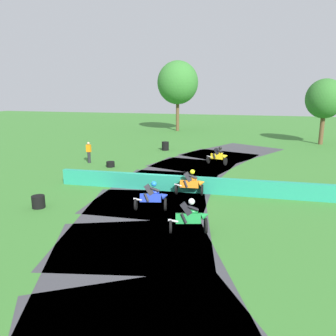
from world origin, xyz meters
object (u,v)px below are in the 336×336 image
(tire_stack_near, at_px, (165,146))
(track_marshal, at_px, (89,152))
(motorcycle_fourth_green, at_px, (190,217))
(tire_stack_mid_a, at_px, (110,164))
(motorcycle_trailing_blue, at_px, (152,197))
(tire_stack_mid_b, at_px, (38,202))
(motorcycle_lead_yellow, at_px, (218,156))
(motorcycle_chase_orange, at_px, (191,183))

(tire_stack_near, xyz_separation_m, track_marshal, (-4.29, -6.85, 0.42))
(motorcycle_fourth_green, height_order, tire_stack_mid_a, motorcycle_fourth_green)
(motorcycle_trailing_blue, distance_m, tire_stack_near, 16.11)
(tire_stack_near, xyz_separation_m, tire_stack_mid_b, (-1.77, -16.85, -0.10))
(motorcycle_fourth_green, height_order, tire_stack_near, motorcycle_fourth_green)
(motorcycle_trailing_blue, height_order, tire_stack_mid_a, motorcycle_trailing_blue)
(motorcycle_trailing_blue, height_order, motorcycle_fourth_green, motorcycle_fourth_green)
(motorcycle_fourth_green, bearing_deg, motorcycle_lead_yellow, 91.52)
(tire_stack_near, relative_size, tire_stack_mid_a, 1.32)
(motorcycle_trailing_blue, relative_size, tire_stack_mid_a, 2.76)
(motorcycle_fourth_green, bearing_deg, tire_stack_mid_a, 128.32)
(tire_stack_mid_b, bearing_deg, tire_stack_near, 84.00)
(track_marshal, bearing_deg, motorcycle_fourth_green, -47.25)
(tire_stack_mid_a, bearing_deg, motorcycle_trailing_blue, -54.24)
(motorcycle_lead_yellow, bearing_deg, motorcycle_chase_orange, -94.01)
(motorcycle_chase_orange, bearing_deg, motorcycle_lead_yellow, 85.99)
(motorcycle_trailing_blue, bearing_deg, track_marshal, 131.78)
(motorcycle_chase_orange, bearing_deg, tire_stack_near, 110.86)
(motorcycle_trailing_blue, bearing_deg, tire_stack_mid_a, 125.76)
(motorcycle_trailing_blue, bearing_deg, motorcycle_lead_yellow, 80.18)
(motorcycle_chase_orange, bearing_deg, tire_stack_mid_a, 143.78)
(tire_stack_mid_a, bearing_deg, motorcycle_fourth_green, -51.68)
(motorcycle_chase_orange, relative_size, tire_stack_mid_a, 2.77)
(tire_stack_near, bearing_deg, motorcycle_trailing_blue, -77.04)
(tire_stack_near, bearing_deg, motorcycle_lead_yellow, -41.44)
(motorcycle_chase_orange, bearing_deg, motorcycle_trailing_blue, -115.30)
(motorcycle_trailing_blue, xyz_separation_m, tire_stack_near, (-3.61, 15.69, -0.24))
(motorcycle_lead_yellow, bearing_deg, tire_stack_near, 138.56)
(motorcycle_trailing_blue, height_order, track_marshal, track_marshal)
(motorcycle_fourth_green, distance_m, tire_stack_mid_b, 7.67)
(motorcycle_fourth_green, bearing_deg, motorcycle_chase_orange, 100.56)
(motorcycle_fourth_green, bearing_deg, tire_stack_near, 108.14)
(motorcycle_lead_yellow, bearing_deg, track_marshal, -168.40)
(motorcycle_chase_orange, bearing_deg, track_marshal, 146.62)
(tire_stack_mid_a, relative_size, tire_stack_mid_b, 0.98)
(tire_stack_near, distance_m, track_marshal, 8.09)
(tire_stack_near, relative_size, tire_stack_mid_b, 1.29)
(motorcycle_chase_orange, xyz_separation_m, track_marshal, (-9.21, 6.07, 0.16))
(motorcycle_fourth_green, xyz_separation_m, tire_stack_mid_a, (-7.91, 10.00, -0.45))
(tire_stack_mid_b, bearing_deg, motorcycle_chase_orange, 30.42)
(motorcycle_lead_yellow, xyz_separation_m, motorcycle_trailing_blue, (-1.88, -10.85, -0.00))
(motorcycle_chase_orange, height_order, tire_stack_mid_b, motorcycle_chase_orange)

